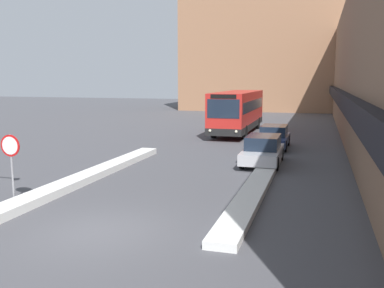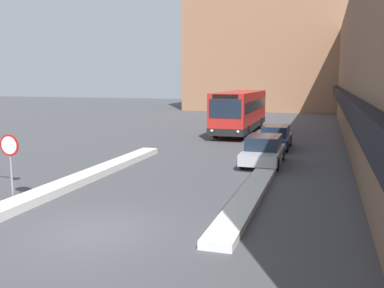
% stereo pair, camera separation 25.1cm
% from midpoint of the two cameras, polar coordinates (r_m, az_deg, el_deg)
% --- Properties ---
extents(ground_plane, '(160.00, 160.00, 0.00)m').
position_cam_midpoint_polar(ground_plane, '(12.73, -12.79, -11.33)').
color(ground_plane, '#47474C').
extents(building_row_right, '(5.50, 60.00, 10.45)m').
position_cam_midpoint_polar(building_row_right, '(34.63, 23.52, 9.41)').
color(building_row_right, brown).
rests_on(building_row_right, ground_plane).
extents(building_backdrop_far, '(26.00, 8.00, 16.91)m').
position_cam_midpoint_polar(building_backdrop_far, '(60.99, 11.16, 12.36)').
color(building_backdrop_far, '#996B4C').
rests_on(building_backdrop_far, ground_plane).
extents(snow_bank_left, '(0.90, 14.92, 0.31)m').
position_cam_midpoint_polar(snow_bank_left, '(18.68, -14.82, -4.49)').
color(snow_bank_left, silver).
rests_on(snow_bank_left, ground_plane).
extents(snow_bank_right, '(0.90, 12.80, 0.24)m').
position_cam_midpoint_polar(snow_bank_right, '(17.04, 8.08, -5.67)').
color(snow_bank_right, silver).
rests_on(snow_bank_right, ground_plane).
extents(city_bus, '(2.59, 11.01, 3.33)m').
position_cam_midpoint_polar(city_bus, '(34.60, 5.91, 4.41)').
color(city_bus, red).
rests_on(city_bus, ground_plane).
extents(parked_car_front, '(1.85, 4.35, 1.47)m').
position_cam_midpoint_polar(parked_car_front, '(22.05, 9.11, -0.78)').
color(parked_car_front, '#B7B7BC').
rests_on(parked_car_front, ground_plane).
extents(parked_car_middle, '(1.79, 4.27, 1.44)m').
position_cam_midpoint_polar(parked_car_middle, '(27.35, 10.60, 0.97)').
color(parked_car_middle, navy).
rests_on(parked_car_middle, ground_plane).
extents(stop_sign, '(0.76, 0.08, 2.43)m').
position_cam_midpoint_polar(stop_sign, '(16.03, -23.43, -1.19)').
color(stop_sign, gray).
rests_on(stop_sign, ground_plane).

